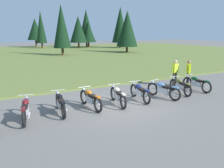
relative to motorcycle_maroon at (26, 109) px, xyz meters
name	(u,v)px	position (x,y,z in m)	size (l,w,h in m)	color
ground_plane	(118,105)	(4.09, -0.09, -0.44)	(140.00, 140.00, 0.00)	slate
grass_moorland	(29,56)	(4.09, 25.41, -0.39)	(80.00, 44.00, 0.10)	olive
forest_treeline	(40,28)	(7.52, 34.05, 3.54)	(43.78, 25.65, 8.31)	#47331E
motorcycle_maroon	(26,109)	(0.00, 0.00, 0.00)	(0.72, 2.07, 0.88)	black
motorcycle_black	(60,103)	(1.41, 0.12, 0.00)	(0.62, 2.10, 0.88)	black
motorcycle_orange	(90,99)	(2.79, 0.15, 0.00)	(0.62, 2.10, 0.88)	black
motorcycle_cream	(118,95)	(4.14, 0.01, 0.00)	(0.65, 2.08, 0.88)	black
motorcycle_navy	(140,92)	(5.44, 0.07, 0.00)	(0.62, 2.09, 0.88)	black
motorcycle_sky_blue	(163,90)	(6.77, -0.15, 0.00)	(0.74, 2.07, 0.88)	black
motorcycle_olive	(180,86)	(8.19, 0.09, 0.00)	(0.68, 2.08, 0.88)	black
motorcycle_british_green	(196,83)	(9.52, 0.12, 0.00)	(0.62, 2.10, 0.88)	black
rider_with_back_turned	(175,71)	(9.17, 1.57, 0.51)	(0.55, 0.25, 1.67)	#4C4233
rider_near_row_end	(188,72)	(9.76, 1.03, 0.51)	(0.40, 0.44, 1.67)	black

